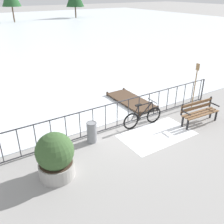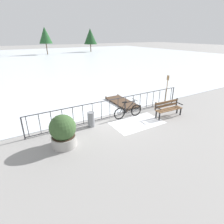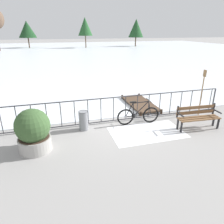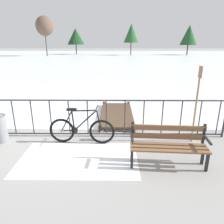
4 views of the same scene
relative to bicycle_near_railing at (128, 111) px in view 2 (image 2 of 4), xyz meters
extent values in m
plane|color=gray|center=(-0.64, 0.40, -0.37)|extent=(160.00, 160.00, 0.00)
cube|color=silver|center=(-0.64, 28.80, -0.35)|extent=(80.00, 56.00, 0.03)
cube|color=white|center=(0.04, -0.80, -0.36)|extent=(2.66, 1.56, 0.01)
cylinder|color=#2D2D33|center=(-0.64, 0.40, 0.68)|extent=(9.00, 0.04, 0.04)
cylinder|color=#2D2D33|center=(-0.64, 0.40, -0.29)|extent=(9.00, 0.04, 0.04)
cylinder|color=#2D2D33|center=(-5.14, 0.40, 0.16)|extent=(0.06, 0.06, 1.05)
cylinder|color=#2D2D33|center=(3.86, 0.40, 0.16)|extent=(0.06, 0.06, 1.05)
cylinder|color=#2D2D33|center=(-4.96, 0.40, 0.20)|extent=(0.03, 0.03, 0.97)
cylinder|color=#2D2D33|center=(-4.46, 0.40, 0.20)|extent=(0.03, 0.03, 0.97)
cylinder|color=#2D2D33|center=(-3.95, 0.40, 0.20)|extent=(0.03, 0.03, 0.97)
cylinder|color=#2D2D33|center=(-3.44, 0.40, 0.20)|extent=(0.03, 0.03, 0.97)
cylinder|color=#2D2D33|center=(-2.93, 0.40, 0.20)|extent=(0.03, 0.03, 0.97)
cylinder|color=#2D2D33|center=(-2.42, 0.40, 0.20)|extent=(0.03, 0.03, 0.97)
cylinder|color=#2D2D33|center=(-1.92, 0.40, 0.20)|extent=(0.03, 0.03, 0.97)
cylinder|color=#2D2D33|center=(-1.41, 0.40, 0.20)|extent=(0.03, 0.03, 0.97)
cylinder|color=#2D2D33|center=(-0.90, 0.40, 0.20)|extent=(0.03, 0.03, 0.97)
cylinder|color=#2D2D33|center=(-0.39, 0.40, 0.20)|extent=(0.03, 0.03, 0.97)
cylinder|color=#2D2D33|center=(0.12, 0.40, 0.20)|extent=(0.03, 0.03, 0.97)
cylinder|color=#2D2D33|center=(0.63, 0.40, 0.20)|extent=(0.03, 0.03, 0.97)
cylinder|color=#2D2D33|center=(1.13, 0.40, 0.20)|extent=(0.03, 0.03, 0.97)
cylinder|color=#2D2D33|center=(1.64, 0.40, 0.20)|extent=(0.03, 0.03, 0.97)
cylinder|color=#2D2D33|center=(2.15, 0.40, 0.20)|extent=(0.03, 0.03, 0.97)
cylinder|color=#2D2D33|center=(2.66, 0.40, 0.20)|extent=(0.03, 0.03, 0.97)
cylinder|color=#2D2D33|center=(3.17, 0.40, 0.20)|extent=(0.03, 0.03, 0.97)
cylinder|color=#2D2D33|center=(3.68, 0.40, 0.20)|extent=(0.03, 0.03, 0.97)
torus|color=black|center=(-0.52, 0.03, -0.04)|extent=(0.66, 0.10, 0.66)
cylinder|color=gray|center=(-0.52, 0.03, -0.04)|extent=(0.08, 0.07, 0.08)
torus|color=black|center=(0.53, -0.03, -0.04)|extent=(0.66, 0.10, 0.66)
cylinder|color=gray|center=(0.53, -0.03, -0.04)|extent=(0.08, 0.07, 0.08)
cylinder|color=black|center=(-0.21, 0.01, 0.25)|extent=(0.08, 0.04, 0.53)
cylinder|color=black|center=(0.11, -0.01, 0.26)|extent=(0.61, 0.08, 0.59)
cylinder|color=black|center=(0.09, -0.01, 0.53)|extent=(0.63, 0.08, 0.07)
cylinder|color=black|center=(-0.35, 0.02, -0.03)|extent=(0.34, 0.05, 0.05)
cylinder|color=black|center=(-0.37, 0.02, 0.24)|extent=(0.32, 0.05, 0.56)
cylinder|color=black|center=(0.46, -0.03, 0.25)|extent=(0.16, 0.04, 0.59)
cube|color=black|center=(-0.23, 0.01, 0.55)|extent=(0.25, 0.12, 0.05)
cylinder|color=black|center=(0.40, -0.03, 0.59)|extent=(0.06, 0.52, 0.03)
cylinder|color=black|center=(-0.19, 0.01, -0.02)|extent=(0.18, 0.03, 0.18)
cube|color=brown|center=(1.99, -0.91, 0.07)|extent=(1.60, 0.20, 0.04)
cube|color=brown|center=(1.98, -1.06, 0.07)|extent=(1.60, 0.20, 0.04)
cube|color=brown|center=(1.97, -1.22, 0.07)|extent=(1.60, 0.20, 0.04)
cube|color=brown|center=(2.00, -0.81, 0.21)|extent=(1.60, 0.16, 0.12)
cube|color=brown|center=(2.00, -0.81, 0.41)|extent=(1.60, 0.16, 0.12)
cube|color=black|center=(2.73, -1.24, -0.15)|extent=(0.05, 0.06, 0.44)
cube|color=black|center=(2.75, -0.98, -0.15)|extent=(0.05, 0.06, 0.44)
cube|color=black|center=(2.76, -0.86, 0.30)|extent=(0.05, 0.05, 0.45)
cube|color=black|center=(2.74, -1.11, 0.27)|extent=(0.07, 0.40, 0.04)
cube|color=black|center=(1.22, -1.15, -0.15)|extent=(0.05, 0.06, 0.44)
cube|color=black|center=(1.23, -0.88, -0.15)|extent=(0.05, 0.06, 0.44)
cube|color=black|center=(1.24, -0.76, 0.30)|extent=(0.05, 0.05, 0.45)
cube|color=black|center=(1.22, -1.01, 0.27)|extent=(0.07, 0.40, 0.04)
cylinder|color=#9E9B96|center=(-3.81, -0.94, -0.15)|extent=(0.99, 0.99, 0.44)
cylinder|color=#38281E|center=(-3.81, -0.94, 0.08)|extent=(0.91, 0.91, 0.02)
sphere|color=#38562D|center=(-3.81, -0.94, 0.46)|extent=(1.05, 1.05, 1.05)
cylinder|color=gray|center=(-2.15, 0.07, -0.01)|extent=(0.34, 0.34, 0.72)
torus|color=#494A4E|center=(-2.15, 0.07, 0.35)|extent=(0.35, 0.35, 0.02)
cylinder|color=#937047|center=(2.91, 0.11, 0.48)|extent=(0.04, 0.04, 1.70)
cube|color=#937047|center=(2.91, 0.11, 1.47)|extent=(0.03, 0.16, 0.28)
cube|color=#4C3828|center=(0.93, 1.97, -0.25)|extent=(1.10, 2.55, 0.06)
cylinder|color=#35271C|center=(0.43, 0.70, -0.27)|extent=(0.10, 0.10, 0.20)
cylinder|color=#35271C|center=(1.42, 0.70, -0.27)|extent=(0.10, 0.10, 0.20)
cylinder|color=#35271C|center=(0.43, 3.25, -0.27)|extent=(0.10, 0.10, 0.20)
cylinder|color=#35271C|center=(1.42, 3.25, -0.27)|extent=(0.10, 0.10, 0.20)
cylinder|color=brown|center=(4.02, 37.13, 1.59)|extent=(0.20, 0.20, 3.91)
cone|color=#235128|center=(4.02, 37.13, 3.67)|extent=(2.84, 2.84, 3.39)
cylinder|color=brown|center=(15.24, 38.17, 1.22)|extent=(0.24, 0.24, 3.18)
cone|color=#1E4723|center=(15.24, 38.17, 3.39)|extent=(3.23, 3.23, 3.70)
camera|label=1|loc=(-5.47, -6.37, 4.34)|focal=39.75mm
camera|label=2|loc=(-5.36, -7.36, 3.82)|focal=29.20mm
camera|label=3|loc=(-3.07, -7.01, 3.14)|focal=33.47mm
camera|label=4|loc=(0.84, -4.96, 2.16)|focal=33.55mm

